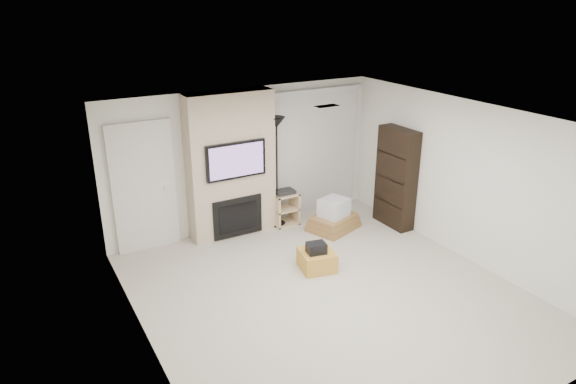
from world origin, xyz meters
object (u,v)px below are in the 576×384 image
ottoman (317,260)px  bookshelf (396,178)px  box_stack (334,218)px  floor_lamp (277,141)px  av_stand (285,206)px

ottoman → bookshelf: size_ratio=0.28×
box_stack → bookshelf: bookshelf is taller
floor_lamp → ottoman: bearing=-98.1°
av_stand → bookshelf: bearing=-30.0°
box_stack → bookshelf: size_ratio=0.57×
ottoman → av_stand: (0.38, 1.69, 0.20)m
ottoman → box_stack: 1.49m
floor_lamp → av_stand: size_ratio=3.04×
floor_lamp → av_stand: (0.14, -0.03, -1.24)m
av_stand → floor_lamp: bearing=166.2°
box_stack → floor_lamp: bearing=140.1°
av_stand → ottoman: bearing=-102.8°
av_stand → box_stack: size_ratio=0.65×
ottoman → bookshelf: 2.34m
ottoman → bookshelf: (2.11, 0.70, 0.75)m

